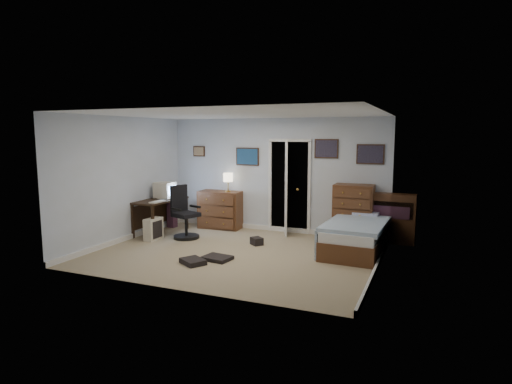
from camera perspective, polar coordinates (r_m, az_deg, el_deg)
floor at (r=7.87m, az=-2.60°, el=-8.20°), size 5.00×4.00×0.02m
computer_desk at (r=9.57m, az=-13.04°, el=-1.95°), size 0.64×1.32×0.75m
crt_monitor at (r=9.57m, az=-12.05°, el=0.24°), size 0.40×0.37×0.36m
keyboard at (r=9.10m, az=-12.99°, el=-1.26°), size 0.16×0.40×0.02m
pc_tower at (r=9.03m, az=-13.51°, el=-4.81°), size 0.22×0.43×0.45m
office_chair at (r=9.02m, az=-9.55°, el=-3.42°), size 0.68×0.68×1.10m
media_stack at (r=10.10m, az=-11.14°, el=-2.20°), size 0.18×0.18×0.87m
low_dresser at (r=9.87m, az=-4.76°, el=-2.35°), size 0.99×0.54×0.86m
table_lamp at (r=9.68m, az=-3.75°, el=1.87°), size 0.23×0.23×0.42m
doorway at (r=9.63m, az=5.01°, el=0.84°), size 0.96×1.12×2.05m
tall_dresser at (r=8.86m, az=12.85°, el=-2.72°), size 0.79×0.47×1.15m
headboard_bookcase at (r=8.89m, az=17.03°, el=-3.15°), size 1.11×0.33×0.99m
bed at (r=8.11m, az=13.21°, el=-5.69°), size 1.11×1.96×0.63m
wall_posters at (r=9.23m, az=5.82°, el=5.17°), size 4.38×0.04×0.60m
floor_clutter at (r=7.61m, az=-5.07°, el=-8.37°), size 0.91×1.95×0.15m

